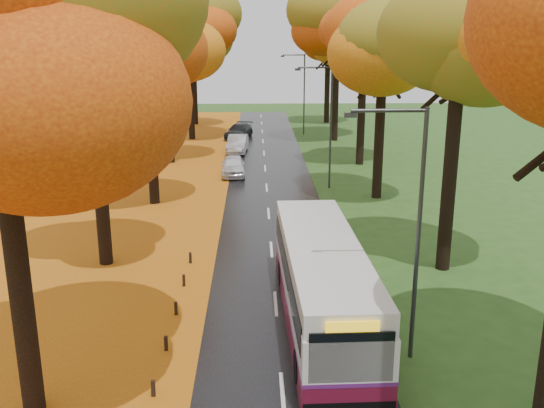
{
  "coord_description": "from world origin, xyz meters",
  "views": [
    {
      "loc": [
        -0.73,
        -9.27,
        10.06
      ],
      "look_at": [
        0.0,
        16.97,
        2.6
      ],
      "focal_mm": 40.0,
      "sensor_mm": 36.0,
      "label": 1
    }
  ],
  "objects_px": {
    "streetlamp_mid": "(327,118)",
    "car_white": "(233,166)",
    "car_silver": "(237,144)",
    "streetlamp_near": "(411,217)",
    "bus": "(322,281)",
    "car_dark": "(239,131)",
    "streetlamp_far": "(302,88)"
  },
  "relations": [
    {
      "from": "car_silver",
      "to": "streetlamp_near",
      "type": "bearing_deg",
      "value": -75.59
    },
    {
      "from": "streetlamp_far",
      "to": "car_dark",
      "type": "distance_m",
      "value": 7.76
    },
    {
      "from": "streetlamp_far",
      "to": "car_dark",
      "type": "bearing_deg",
      "value": -161.2
    },
    {
      "from": "streetlamp_mid",
      "to": "streetlamp_far",
      "type": "xyz_separation_m",
      "value": [
        0.0,
        22.0,
        0.0
      ]
    },
    {
      "from": "streetlamp_near",
      "to": "car_white",
      "type": "relative_size",
      "value": 1.93
    },
    {
      "from": "streetlamp_near",
      "to": "bus",
      "type": "height_order",
      "value": "streetlamp_near"
    },
    {
      "from": "streetlamp_mid",
      "to": "car_white",
      "type": "relative_size",
      "value": 1.93
    },
    {
      "from": "streetlamp_near",
      "to": "bus",
      "type": "relative_size",
      "value": 0.7
    },
    {
      "from": "bus",
      "to": "car_dark",
      "type": "distance_m",
      "value": 39.62
    },
    {
      "from": "car_white",
      "to": "bus",
      "type": "bearing_deg",
      "value": -82.51
    },
    {
      "from": "streetlamp_mid",
      "to": "car_silver",
      "type": "bearing_deg",
      "value": 116.64
    },
    {
      "from": "car_white",
      "to": "car_silver",
      "type": "xyz_separation_m",
      "value": [
        0.07,
        8.71,
        0.04
      ]
    },
    {
      "from": "streetlamp_near",
      "to": "car_silver",
      "type": "distance_m",
      "value": 35.2
    },
    {
      "from": "car_silver",
      "to": "car_dark",
      "type": "distance_m",
      "value": 7.44
    },
    {
      "from": "streetlamp_far",
      "to": "bus",
      "type": "xyz_separation_m",
      "value": [
        -2.35,
        -41.56,
        -3.11
      ]
    },
    {
      "from": "car_white",
      "to": "car_dark",
      "type": "xyz_separation_m",
      "value": [
        0.0,
        16.15,
        -0.02
      ]
    },
    {
      "from": "streetlamp_near",
      "to": "streetlamp_far",
      "type": "height_order",
      "value": "same"
    },
    {
      "from": "car_dark",
      "to": "streetlamp_far",
      "type": "bearing_deg",
      "value": 33.97
    },
    {
      "from": "streetlamp_near",
      "to": "streetlamp_far",
      "type": "xyz_separation_m",
      "value": [
        0.0,
        44.0,
        0.0
      ]
    },
    {
      "from": "bus",
      "to": "streetlamp_near",
      "type": "bearing_deg",
      "value": -47.66
    },
    {
      "from": "streetlamp_far",
      "to": "car_silver",
      "type": "distance_m",
      "value": 12.09
    },
    {
      "from": "bus",
      "to": "car_white",
      "type": "distance_m",
      "value": 23.61
    },
    {
      "from": "streetlamp_near",
      "to": "car_dark",
      "type": "xyz_separation_m",
      "value": [
        -6.3,
        41.86,
        -3.99
      ]
    },
    {
      "from": "car_silver",
      "to": "car_dark",
      "type": "height_order",
      "value": "car_silver"
    },
    {
      "from": "streetlamp_mid",
      "to": "car_dark",
      "type": "bearing_deg",
      "value": 107.59
    },
    {
      "from": "streetlamp_mid",
      "to": "bus",
      "type": "distance_m",
      "value": 19.94
    },
    {
      "from": "streetlamp_near",
      "to": "streetlamp_mid",
      "type": "bearing_deg",
      "value": 90.0
    },
    {
      "from": "streetlamp_near",
      "to": "streetlamp_mid",
      "type": "height_order",
      "value": "same"
    },
    {
      "from": "car_silver",
      "to": "car_dark",
      "type": "bearing_deg",
      "value": 94.69
    },
    {
      "from": "bus",
      "to": "car_dark",
      "type": "relative_size",
      "value": 2.42
    },
    {
      "from": "streetlamp_far",
      "to": "car_white",
      "type": "xyz_separation_m",
      "value": [
        -6.3,
        -18.29,
        -3.97
      ]
    },
    {
      "from": "streetlamp_near",
      "to": "car_white",
      "type": "bearing_deg",
      "value": 103.76
    }
  ]
}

